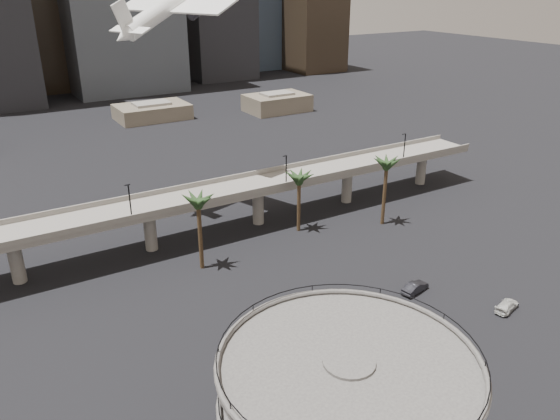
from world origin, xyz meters
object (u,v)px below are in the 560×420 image
airborne_jet (176,1)px  car_a (280,362)px  car_b (415,287)px  car_c (507,306)px  overpass (206,200)px

airborne_jet → car_a: bearing=-122.5°
car_b → car_c: 13.36m
car_a → car_c: 35.80m
airborne_jet → car_a: airborne_jet is taller
car_b → car_c: bearing=-154.9°
overpass → car_c: overpass is taller
car_b → car_a: bearing=87.4°
airborne_jet → car_a: size_ratio=6.35×
overpass → car_b: overpass is taller
overpass → car_b: 40.75m
car_b → car_c: car_b is taller
airborne_jet → car_c: size_ratio=5.86×
overpass → airborne_jet: (3.65, 17.36, 33.79)m
overpass → airborne_jet: airborne_jet is taller
overpass → car_b: bearing=-61.4°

